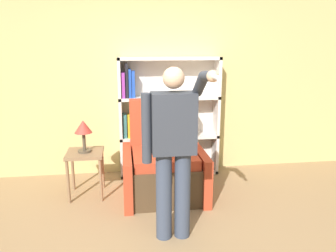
{
  "coord_description": "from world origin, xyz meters",
  "views": [
    {
      "loc": [
        -0.38,
        -2.58,
        1.81
      ],
      "look_at": [
        0.07,
        0.68,
        1.0
      ],
      "focal_mm": 35.0,
      "sensor_mm": 36.0,
      "label": 1
    }
  ],
  "objects_px": {
    "bookcase": "(160,120)",
    "armchair": "(163,166)",
    "person_standing": "(173,146)",
    "side_table": "(85,160)",
    "table_lamp": "(83,129)"
  },
  "relations": [
    {
      "from": "bookcase",
      "to": "armchair",
      "type": "xyz_separation_m",
      "value": [
        -0.03,
        -0.67,
        -0.43
      ]
    },
    {
      "from": "bookcase",
      "to": "armchair",
      "type": "height_order",
      "value": "bookcase"
    },
    {
      "from": "bookcase",
      "to": "person_standing",
      "type": "distance_m",
      "value": 1.65
    },
    {
      "from": "armchair",
      "to": "person_standing",
      "type": "height_order",
      "value": "person_standing"
    },
    {
      "from": "bookcase",
      "to": "side_table",
      "type": "xyz_separation_m",
      "value": [
        -0.98,
        -0.6,
        -0.33
      ]
    },
    {
      "from": "table_lamp",
      "to": "side_table",
      "type": "bearing_deg",
      "value": 116.57
    },
    {
      "from": "armchair",
      "to": "bookcase",
      "type": "bearing_deg",
      "value": 87.47
    },
    {
      "from": "person_standing",
      "to": "armchair",
      "type": "bearing_deg",
      "value": 88.51
    },
    {
      "from": "table_lamp",
      "to": "armchair",
      "type": "bearing_deg",
      "value": -4.18
    },
    {
      "from": "person_standing",
      "to": "side_table",
      "type": "bearing_deg",
      "value": 131.27
    },
    {
      "from": "bookcase",
      "to": "person_standing",
      "type": "height_order",
      "value": "bookcase"
    },
    {
      "from": "bookcase",
      "to": "armchair",
      "type": "distance_m",
      "value": 0.8
    },
    {
      "from": "armchair",
      "to": "side_table",
      "type": "relative_size",
      "value": 2.04
    },
    {
      "from": "armchair",
      "to": "person_standing",
      "type": "relative_size",
      "value": 0.7
    },
    {
      "from": "armchair",
      "to": "side_table",
      "type": "distance_m",
      "value": 0.95
    }
  ]
}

